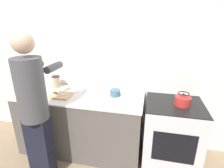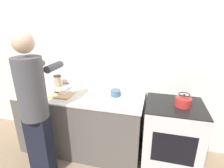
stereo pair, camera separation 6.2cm
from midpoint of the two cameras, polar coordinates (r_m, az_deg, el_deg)
ground_plane at (r=2.67m, az=-3.54°, el=-25.60°), size 12.00×12.00×0.00m
wall_back at (r=2.67m, az=0.80°, el=6.81°), size 8.00×0.05×2.60m
counter at (r=2.75m, az=-9.19°, el=-12.25°), size 1.81×0.71×0.91m
oven at (r=2.56m, az=19.44°, el=-15.70°), size 0.71×0.63×0.93m
person at (r=2.19m, az=-23.24°, el=-6.32°), size 0.35×0.59×1.81m
cutting_board at (r=2.59m, az=-15.49°, el=-3.38°), size 0.31×0.26×0.02m
knife at (r=2.62m, az=-16.07°, el=-2.84°), size 0.20×0.06×0.01m
kettle at (r=2.30m, az=22.98°, el=-5.10°), size 0.19×0.19×0.16m
bowl_prep at (r=2.47m, az=1.90°, el=-2.94°), size 0.14×0.14×0.09m
canister_jar at (r=2.92m, az=-16.74°, el=0.93°), size 0.13×0.13×0.18m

